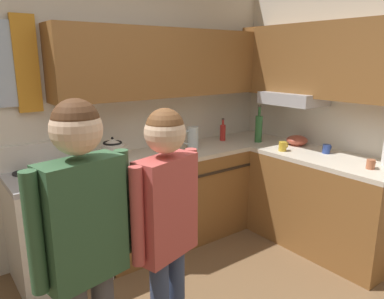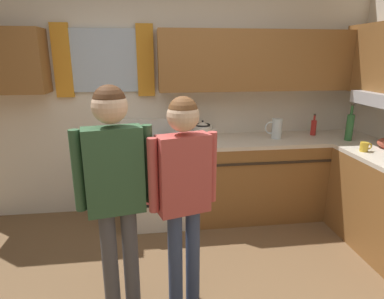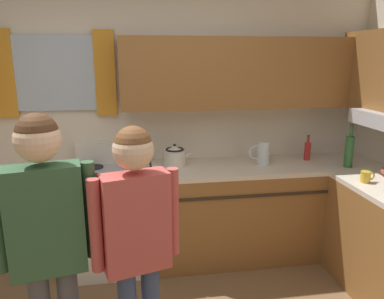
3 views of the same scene
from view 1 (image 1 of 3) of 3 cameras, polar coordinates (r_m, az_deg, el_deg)
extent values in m
cube|color=silver|center=(3.36, -20.28, 5.07)|extent=(4.60, 0.10, 2.60)
cube|color=orange|center=(3.19, -24.42, 12.04)|extent=(0.18, 0.04, 0.75)
cube|color=brown|center=(3.61, -2.44, 13.35)|extent=(2.39, 0.32, 0.63)
cube|color=brown|center=(3.77, 18.29, 13.02)|extent=(0.32, 1.60, 0.68)
cube|color=#B7B7BC|center=(3.84, 15.49, 7.68)|extent=(0.40, 0.60, 0.12)
cube|color=brown|center=(3.81, 0.64, -6.59)|extent=(2.14, 0.62, 0.86)
cube|color=beige|center=(3.67, 0.66, -0.01)|extent=(2.14, 0.62, 0.04)
cube|color=brown|center=(3.71, 19.68, -8.02)|extent=(0.62, 1.34, 0.86)
cube|color=beige|center=(3.57, 20.28, -1.31)|extent=(0.62, 1.34, 0.04)
cube|color=#2D2319|center=(3.48, 3.81, -3.58)|extent=(2.02, 0.01, 0.02)
cube|color=silver|center=(3.22, -20.37, -11.57)|extent=(0.67, 0.62, 0.86)
cube|color=black|center=(2.92, -18.61, -13.02)|extent=(0.55, 0.01, 0.36)
cylinder|color=#ADADB2|center=(2.81, -18.80, -9.22)|extent=(0.55, 0.02, 0.02)
cube|color=#ADADB2|center=(3.06, -21.09, -3.92)|extent=(0.67, 0.62, 0.04)
cube|color=silver|center=(3.28, -22.59, -0.70)|extent=(0.67, 0.08, 0.20)
cylinder|color=black|center=(2.89, -23.56, -4.69)|extent=(0.17, 0.17, 0.01)
cylinder|color=black|center=(2.97, -17.31, -3.61)|extent=(0.17, 0.17, 0.01)
cylinder|color=black|center=(3.14, -24.75, -3.33)|extent=(0.17, 0.17, 0.01)
cylinder|color=black|center=(3.22, -18.96, -2.38)|extent=(0.17, 0.17, 0.01)
cube|color=#CC4C4C|center=(2.88, -18.45, -12.59)|extent=(0.20, 0.02, 0.34)
cylinder|color=#2D6633|center=(3.95, 10.35, 3.15)|extent=(0.08, 0.08, 0.28)
cylinder|color=#2D6633|center=(3.92, 10.48, 5.86)|extent=(0.03, 0.03, 0.10)
cylinder|color=#3F382D|center=(3.92, 10.51, 6.68)|extent=(0.03, 0.03, 0.02)
cylinder|color=red|center=(3.98, 4.82, 2.61)|extent=(0.06, 0.06, 0.17)
cylinder|color=red|center=(3.96, 4.86, 4.23)|extent=(0.02, 0.02, 0.06)
cylinder|color=#3F382D|center=(3.96, 4.87, 4.77)|extent=(0.03, 0.03, 0.02)
cylinder|color=gold|center=(3.64, 13.95, 0.47)|extent=(0.08, 0.08, 0.09)
torus|color=gold|center=(3.67, 14.45, 0.65)|extent=(0.06, 0.01, 0.06)
cylinder|color=#2D479E|center=(3.67, 20.22, 0.09)|extent=(0.07, 0.07, 0.08)
torus|color=#2D479E|center=(3.71, 20.64, 0.26)|extent=(0.06, 0.01, 0.06)
cylinder|color=#B76642|center=(3.30, 26.11, -2.08)|extent=(0.07, 0.07, 0.08)
torus|color=#B76642|center=(3.34, 26.48, -1.88)|extent=(0.06, 0.01, 0.06)
cylinder|color=silver|center=(3.29, -12.22, -0.40)|extent=(0.20, 0.20, 0.14)
cone|color=silver|center=(3.27, -12.31, 1.21)|extent=(0.18, 0.18, 0.05)
sphere|color=black|center=(3.26, -12.34, 1.73)|extent=(0.02, 0.02, 0.02)
cone|color=silver|center=(3.34, -10.23, 0.40)|extent=(0.09, 0.04, 0.07)
torus|color=black|center=(3.27, -12.30, 1.04)|extent=(0.17, 0.17, 0.02)
cylinder|color=silver|center=(3.61, 0.13, 1.85)|extent=(0.11, 0.11, 0.22)
torus|color=silver|center=(3.57, -0.76, 1.89)|extent=(0.14, 0.02, 0.14)
cylinder|color=#B24C38|center=(3.93, 16.03, 0.89)|extent=(0.12, 0.12, 0.03)
ellipsoid|color=#B24C38|center=(3.92, 16.06, 1.39)|extent=(0.21, 0.21, 0.10)
cube|color=#335938|center=(1.70, -16.58, -10.69)|extent=(0.39, 0.22, 0.56)
cylinder|color=#335938|center=(1.80, -10.67, -8.12)|extent=(0.07, 0.07, 0.52)
cylinder|color=#335938|center=(1.61, -23.40, -11.97)|extent=(0.07, 0.07, 0.52)
sphere|color=beige|center=(1.58, -17.62, 3.03)|extent=(0.22, 0.22, 0.22)
sphere|color=#4C2D19|center=(1.58, -17.69, 4.01)|extent=(0.20, 0.20, 0.20)
cube|color=#BF4C47|center=(1.92, -4.02, -8.96)|extent=(0.37, 0.24, 0.54)
cylinder|color=#BF4C47|center=(2.06, -0.17, -6.62)|extent=(0.07, 0.07, 0.49)
cylinder|color=#BF4C47|center=(1.77, -8.57, -10.35)|extent=(0.07, 0.07, 0.49)
sphere|color=beige|center=(1.80, -4.23, 2.64)|extent=(0.21, 0.21, 0.21)
sphere|color=brown|center=(1.79, -4.25, 3.45)|extent=(0.19, 0.19, 0.19)
camera|label=2|loc=(0.90, 88.19, 0.79)|focal=30.37mm
camera|label=3|loc=(1.02, 73.03, 9.52)|focal=34.42mm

